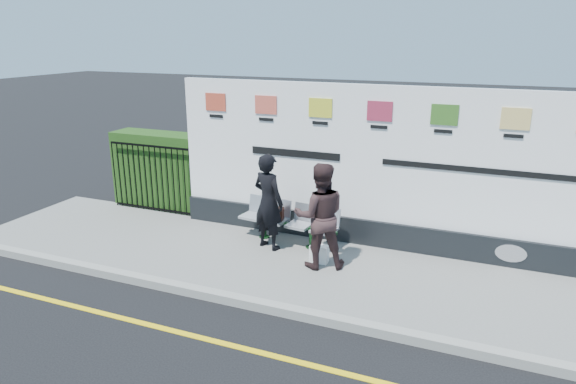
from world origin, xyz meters
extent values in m
plane|color=black|center=(0.00, 0.00, 0.00)|extent=(80.00, 80.00, 0.00)
cube|color=slate|center=(0.00, 2.50, 0.06)|extent=(14.00, 3.00, 0.12)
cube|color=gray|center=(0.00, 1.00, 0.07)|extent=(14.00, 0.18, 0.14)
cube|color=yellow|center=(0.00, 0.00, 0.00)|extent=(14.00, 0.10, 0.01)
cube|color=black|center=(0.50, 3.85, 0.37)|extent=(8.00, 0.30, 0.50)
cube|color=white|center=(0.50, 3.85, 1.87)|extent=(8.00, 0.14, 2.50)
cube|color=#214414|center=(-4.58, 4.30, 0.97)|extent=(2.35, 0.70, 1.70)
imported|color=black|center=(-1.29, 2.94, 1.02)|extent=(0.76, 0.62, 1.81)
imported|color=#362323|center=(-0.16, 2.54, 1.04)|extent=(1.10, 1.00, 1.84)
cube|color=black|center=(-1.32, 3.32, 0.67)|extent=(0.33, 0.16, 0.25)
cube|color=white|center=(-0.20, 2.67, 0.28)|extent=(0.31, 0.19, 0.31)
camera|label=1|loc=(2.43, -5.19, 3.98)|focal=32.00mm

